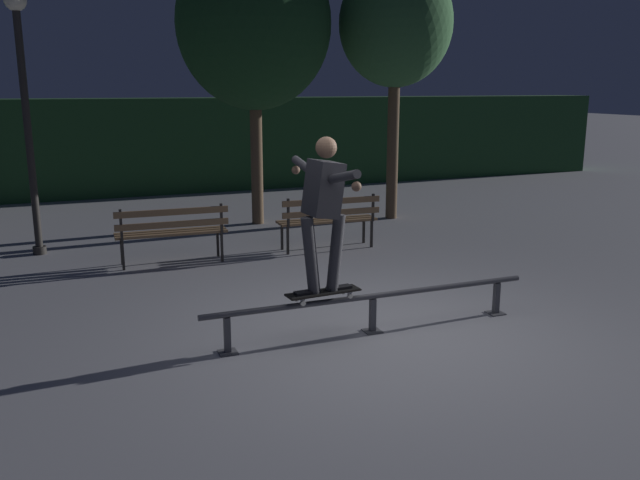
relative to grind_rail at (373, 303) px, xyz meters
name	(u,v)px	position (x,y,z in m)	size (l,w,h in m)	color
ground_plane	(377,335)	(0.00, -0.10, -0.32)	(90.00, 90.00, 0.00)	gray
hedge_backdrop	(185,145)	(0.00, 10.54, 0.81)	(24.00, 1.20, 2.26)	#234C28
grind_rail	(373,303)	(0.00, 0.00, 0.00)	(3.68, 0.18, 0.42)	#47474C
skateboard	(323,293)	(-0.56, 0.00, 0.17)	(0.79, 0.26, 0.09)	black
skateboarder	(324,202)	(-0.56, 0.00, 1.11)	(0.63, 1.41, 1.56)	black
park_bench_leftmost	(172,228)	(-1.50, 3.53, 0.21)	(1.61, 0.47, 0.88)	#282623
park_bench_left_center	(329,216)	(0.95, 3.53, 0.21)	(1.61, 0.47, 0.88)	#282623
tree_behind_benches	(254,24)	(0.49, 5.94, 3.29)	(2.76, 2.76, 5.14)	brown
tree_far_right	(396,25)	(3.08, 5.48, 3.32)	(2.11, 2.11, 4.83)	brown
lamp_post_left	(24,90)	(-3.33, 4.92, 2.16)	(0.32, 0.32, 3.90)	#282623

